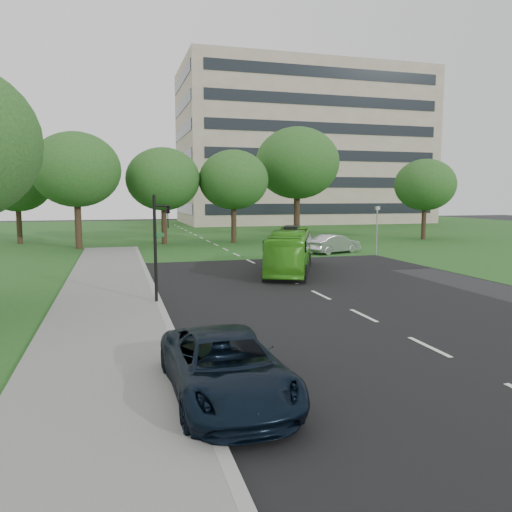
# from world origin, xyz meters

# --- Properties ---
(ground) EXTENTS (160.00, 160.00, 0.00)m
(ground) POSITION_xyz_m (0.00, 0.00, 0.00)
(ground) COLOR black
(ground) RESTS_ON ground
(street_surfaces) EXTENTS (120.00, 120.00, 0.15)m
(street_surfaces) POSITION_xyz_m (-0.38, 22.75, 0.03)
(street_surfaces) COLOR black
(street_surfaces) RESTS_ON ground
(office_building) EXTENTS (40.10, 20.10, 25.00)m
(office_building) POSITION_xyz_m (21.96, 61.96, 12.50)
(office_building) COLOR gray
(office_building) RESTS_ON ground
(tree_park_a) EXTENTS (7.27, 7.27, 9.66)m
(tree_park_a) POSITION_xyz_m (-11.70, 25.84, 6.55)
(tree_park_a) COLOR black
(tree_park_a) RESTS_ON ground
(tree_park_b) EXTENTS (6.70, 6.70, 8.78)m
(tree_park_b) POSITION_xyz_m (-4.41, 28.14, 5.92)
(tree_park_b) COLOR black
(tree_park_b) RESTS_ON ground
(tree_park_c) EXTENTS (6.55, 6.55, 8.70)m
(tree_park_c) POSITION_xyz_m (2.07, 27.73, 5.90)
(tree_park_c) COLOR black
(tree_park_c) RESTS_ON ground
(tree_park_d) EXTENTS (8.68, 8.68, 11.48)m
(tree_park_d) POSITION_xyz_m (9.61, 30.96, 7.77)
(tree_park_d) COLOR black
(tree_park_d) RESTS_ON ground
(tree_park_e) EXTENTS (6.10, 6.10, 8.13)m
(tree_park_e) POSITION_xyz_m (21.55, 26.03, 5.52)
(tree_park_e) COLOR black
(tree_park_e) RESTS_ON ground
(tree_park_f) EXTENTS (6.15, 6.15, 8.21)m
(tree_park_f) POSITION_xyz_m (-17.25, 31.87, 5.58)
(tree_park_f) COLOR black
(tree_park_f) RESTS_ON ground
(bus) EXTENTS (5.46, 8.89, 2.46)m
(bus) POSITION_xyz_m (1.00, 8.93, 1.23)
(bus) COLOR green
(bus) RESTS_ON ground
(sedan) EXTENTS (4.67, 3.01, 1.45)m
(sedan) POSITION_xyz_m (7.51, 17.00, 0.73)
(sedan) COLOR #A6A6AB
(sedan) RESTS_ON ground
(suv) EXTENTS (2.45, 5.16, 1.42)m
(suv) POSITION_xyz_m (-6.50, -8.00, 0.71)
(suv) COLOR black
(suv) RESTS_ON ground
(traffic_light) EXTENTS (0.71, 0.20, 4.45)m
(traffic_light) POSITION_xyz_m (-7.06, 2.00, 2.61)
(traffic_light) COLOR black
(traffic_light) RESTS_ON ground
(camera_pole) EXTENTS (0.35, 0.32, 3.64)m
(camera_pole) POSITION_xyz_m (10.00, 14.97, 2.35)
(camera_pole) COLOR gray
(camera_pole) RESTS_ON ground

